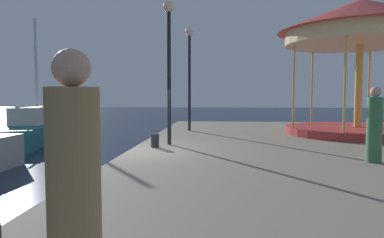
{
  "coord_description": "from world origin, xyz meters",
  "views": [
    {
      "loc": [
        2.6,
        -9.84,
        2.34
      ],
      "look_at": [
        1.51,
        3.23,
        1.47
      ],
      "focal_mm": 33.14,
      "sensor_mm": 36.0,
      "label": 1
    }
  ],
  "objects": [
    {
      "name": "sailboat_teal",
      "position": [
        -6.91,
        7.17,
        0.67
      ],
      "size": [
        3.71,
        7.72,
        6.36
      ],
      "color": "#19606B",
      "rests_on": "ground"
    },
    {
      "name": "person_by_the_water",
      "position": [
        6.1,
        -1.42,
        1.61
      ],
      "size": [
        0.34,
        0.34,
        1.74
      ],
      "color": "#387247",
      "rests_on": "quay_dock"
    },
    {
      "name": "lamp_post_far_end",
      "position": [
        1.2,
        5.59,
        3.84
      ],
      "size": [
        0.36,
        0.36,
        4.47
      ],
      "color": "black",
      "rests_on": "quay_dock"
    },
    {
      "name": "person_far_corner",
      "position": [
        1.66,
        -7.68,
        1.66
      ],
      "size": [
        0.34,
        0.34,
        1.83
      ],
      "color": "#937A4C",
      "rests_on": "quay_dock"
    },
    {
      "name": "ground_plane",
      "position": [
        0.0,
        0.0,
        0.0
      ],
      "size": [
        120.0,
        120.0,
        0.0
      ],
      "primitive_type": "plane",
      "color": "#162338"
    },
    {
      "name": "carousel",
      "position": [
        7.95,
        4.56,
        4.7
      ],
      "size": [
        6.29,
        6.29,
        5.26
      ],
      "color": "#B23333",
      "rests_on": "quay_dock"
    },
    {
      "name": "lamp_post_mid_promenade",
      "position": [
        0.97,
        1.12,
        3.83
      ],
      "size": [
        0.36,
        0.36,
        4.45
      ],
      "color": "black",
      "rests_on": "quay_dock"
    },
    {
      "name": "quay_dock",
      "position": [
        6.79,
        0.0,
        0.4
      ],
      "size": [
        13.58,
        22.36,
        0.8
      ],
      "primitive_type": "cube",
      "color": "gray",
      "rests_on": "ground"
    },
    {
      "name": "bollard_south",
      "position": [
        0.63,
        0.48,
        1.0
      ],
      "size": [
        0.24,
        0.24,
        0.4
      ],
      "primitive_type": "cylinder",
      "color": "#2D2D33",
      "rests_on": "quay_dock"
    }
  ]
}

